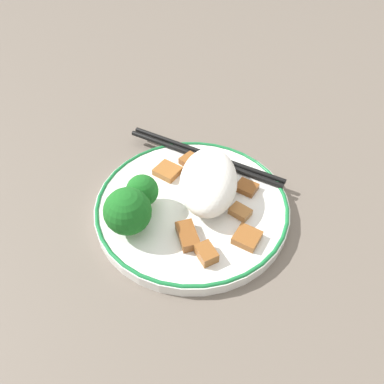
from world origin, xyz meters
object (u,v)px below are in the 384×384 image
at_px(plate, 192,206).
at_px(broccoli_back_left, 142,191).
at_px(broccoli_back_center, 128,212).
at_px(chopsticks, 204,156).

relative_size(plate, broccoli_back_left, 5.20).
relative_size(broccoli_back_left, broccoli_back_center, 0.79).
distance_m(plate, chopsticks, 0.09).
xyz_separation_m(broccoli_back_center, chopsticks, (0.14, -0.08, -0.03)).
relative_size(plate, broccoli_back_center, 4.13).
relative_size(plate, chopsticks, 1.09).
height_order(broccoli_back_left, chopsticks, broccoli_back_left).
height_order(plate, broccoli_back_center, broccoli_back_center).
bearing_deg(broccoli_back_center, plate, -54.48).
height_order(plate, broccoli_back_left, broccoli_back_left).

